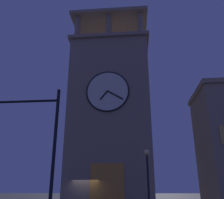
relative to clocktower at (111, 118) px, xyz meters
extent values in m
cube|color=gray|center=(0.00, -0.03, -0.58)|extent=(8.78, 8.75, 18.13)
cube|color=gray|center=(0.00, -0.03, 8.68)|extent=(9.38, 9.35, 0.40)
cylinder|color=gray|center=(-3.79, 3.75, 10.42)|extent=(0.70, 0.70, 3.08)
cylinder|color=gray|center=(0.00, 3.75, 10.42)|extent=(0.70, 0.70, 3.08)
cylinder|color=gray|center=(3.79, 3.75, 10.42)|extent=(0.70, 0.70, 3.08)
cylinder|color=gray|center=(-3.79, -3.80, 10.42)|extent=(0.70, 0.70, 3.08)
cylinder|color=gray|center=(0.00, -3.80, 10.42)|extent=(0.70, 0.70, 3.08)
cylinder|color=gray|center=(3.79, -3.80, 10.42)|extent=(0.70, 0.70, 3.08)
cube|color=gray|center=(0.00, -0.03, 12.16)|extent=(9.38, 9.35, 0.40)
cylinder|color=black|center=(0.00, -0.03, 13.59)|extent=(0.12, 0.12, 2.46)
cylinder|color=silver|center=(0.00, 4.41, 1.74)|extent=(4.42, 0.12, 4.42)
torus|color=black|center=(0.00, 4.43, 1.74)|extent=(4.58, 0.16, 4.58)
cube|color=black|center=(0.38, 4.51, 1.26)|extent=(0.85, 0.06, 1.03)
cube|color=black|center=(-0.80, 4.51, 1.25)|extent=(1.66, 0.06, 1.09)
cube|color=orange|center=(0.00, 4.30, -7.65)|extent=(3.20, 0.24, 4.00)
cylinder|color=black|center=(1.09, 17.01, -6.45)|extent=(0.16, 0.16, 6.40)
cylinder|color=black|center=(3.06, 17.01, -3.82)|extent=(3.94, 0.12, 0.12)
cylinder|color=black|center=(-3.54, 9.59, -7.63)|extent=(0.14, 0.14, 4.03)
sphere|color=#F9DB8C|center=(-3.54, 9.59, -5.40)|extent=(0.44, 0.44, 0.44)
camera|label=1|loc=(-2.64, 28.26, -8.00)|focal=39.45mm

